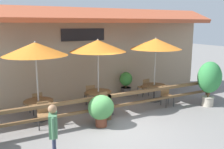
{
  "coord_description": "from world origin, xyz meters",
  "views": [
    {
      "loc": [
        -3.95,
        -6.72,
        3.48
      ],
      "look_at": [
        0.3,
        1.37,
        1.62
      ],
      "focal_mm": 40.0,
      "sensor_mm": 36.0,
      "label": 1
    }
  ],
  "objects_px": {
    "chair_near_wallside": "(36,102)",
    "chair_far_streetside": "(167,95)",
    "dining_table_far": "(154,88)",
    "chair_far_wallside": "(144,86)",
    "pedestrian": "(53,127)",
    "dining_table_near": "(39,104)",
    "chair_middle_streetside": "(105,102)",
    "chair_middle_wallside": "(90,93)",
    "patio_umbrella_middle": "(98,46)",
    "dining_table_middle": "(98,95)",
    "patio_umbrella_near": "(35,49)",
    "patio_umbrella_far": "(156,44)",
    "potted_plant_tall_tropical": "(101,109)",
    "potted_plant_broad_leaf": "(209,79)",
    "potted_plant_small_flowering": "(126,82)",
    "chair_near_streetside": "(44,113)"
  },
  "relations": [
    {
      "from": "chair_near_streetside",
      "to": "patio_umbrella_far",
      "type": "bearing_deg",
      "value": 14.81
    },
    {
      "from": "dining_table_far",
      "to": "chair_far_wallside",
      "type": "relative_size",
      "value": 1.22
    },
    {
      "from": "chair_far_streetside",
      "to": "dining_table_near",
      "type": "bearing_deg",
      "value": 174.89
    },
    {
      "from": "potted_plant_broad_leaf",
      "to": "dining_table_far",
      "type": "bearing_deg",
      "value": 133.72
    },
    {
      "from": "patio_umbrella_near",
      "to": "patio_umbrella_middle",
      "type": "bearing_deg",
      "value": 3.13
    },
    {
      "from": "chair_middle_streetside",
      "to": "dining_table_far",
      "type": "relative_size",
      "value": 0.82
    },
    {
      "from": "dining_table_middle",
      "to": "chair_middle_wallside",
      "type": "xyz_separation_m",
      "value": [
        -0.07,
        0.75,
        -0.1
      ]
    },
    {
      "from": "patio_umbrella_middle",
      "to": "potted_plant_tall_tropical",
      "type": "xyz_separation_m",
      "value": [
        -0.69,
        -1.71,
        -1.98
      ]
    },
    {
      "from": "chair_middle_streetside",
      "to": "dining_table_far",
      "type": "bearing_deg",
      "value": -1.91
    },
    {
      "from": "dining_table_far",
      "to": "chair_middle_wallside",
      "type": "bearing_deg",
      "value": 161.29
    },
    {
      "from": "chair_far_wallside",
      "to": "dining_table_near",
      "type": "bearing_deg",
      "value": 2.2
    },
    {
      "from": "pedestrian",
      "to": "chair_middle_wallside",
      "type": "bearing_deg",
      "value": 163.18
    },
    {
      "from": "patio_umbrella_middle",
      "to": "dining_table_middle",
      "type": "relative_size",
      "value": 2.73
    },
    {
      "from": "dining_table_middle",
      "to": "chair_middle_streetside",
      "type": "height_order",
      "value": "chair_middle_streetside"
    },
    {
      "from": "dining_table_near",
      "to": "chair_near_streetside",
      "type": "height_order",
      "value": "chair_near_streetside"
    },
    {
      "from": "patio_umbrella_near",
      "to": "chair_far_streetside",
      "type": "relative_size",
      "value": 3.33
    },
    {
      "from": "patio_umbrella_far",
      "to": "pedestrian",
      "type": "distance_m",
      "value": 6.53
    },
    {
      "from": "chair_near_streetside",
      "to": "potted_plant_broad_leaf",
      "type": "height_order",
      "value": "potted_plant_broad_leaf"
    },
    {
      "from": "patio_umbrella_middle",
      "to": "chair_near_wallside",
      "type": "bearing_deg",
      "value": 166.14
    },
    {
      "from": "dining_table_far",
      "to": "potted_plant_small_flowering",
      "type": "relative_size",
      "value": 0.91
    },
    {
      "from": "potted_plant_broad_leaf",
      "to": "pedestrian",
      "type": "bearing_deg",
      "value": -168.04
    },
    {
      "from": "chair_far_wallside",
      "to": "potted_plant_tall_tropical",
      "type": "height_order",
      "value": "potted_plant_tall_tropical"
    },
    {
      "from": "chair_near_streetside",
      "to": "dining_table_near",
      "type": "bearing_deg",
      "value": 98.45
    },
    {
      "from": "chair_near_wallside",
      "to": "chair_far_streetside",
      "type": "relative_size",
      "value": 1.0
    },
    {
      "from": "potted_plant_tall_tropical",
      "to": "patio_umbrella_middle",
      "type": "bearing_deg",
      "value": 68.15
    },
    {
      "from": "chair_middle_streetside",
      "to": "potted_plant_broad_leaf",
      "type": "distance_m",
      "value": 4.58
    },
    {
      "from": "patio_umbrella_middle",
      "to": "potted_plant_broad_leaf",
      "type": "xyz_separation_m",
      "value": [
        4.32,
        -1.87,
        -1.43
      ]
    },
    {
      "from": "patio_umbrella_far",
      "to": "potted_plant_broad_leaf",
      "type": "bearing_deg",
      "value": -46.28
    },
    {
      "from": "patio_umbrella_middle",
      "to": "patio_umbrella_near",
      "type": "bearing_deg",
      "value": -176.87
    },
    {
      "from": "dining_table_middle",
      "to": "potted_plant_small_flowering",
      "type": "bearing_deg",
      "value": 30.29
    },
    {
      "from": "chair_near_streetside",
      "to": "patio_umbrella_middle",
      "type": "height_order",
      "value": "patio_umbrella_middle"
    },
    {
      "from": "chair_middle_streetside",
      "to": "patio_umbrella_far",
      "type": "relative_size",
      "value": 0.3
    },
    {
      "from": "chair_middle_streetside",
      "to": "dining_table_near",
      "type": "bearing_deg",
      "value": 152.43
    },
    {
      "from": "chair_far_wallside",
      "to": "patio_umbrella_near",
      "type": "bearing_deg",
      "value": 2.2
    },
    {
      "from": "potted_plant_small_flowering",
      "to": "chair_far_wallside",
      "type": "bearing_deg",
      "value": -38.64
    },
    {
      "from": "chair_far_wallside",
      "to": "pedestrian",
      "type": "xyz_separation_m",
      "value": [
        -5.5,
        -4.0,
        0.53
      ]
    },
    {
      "from": "chair_near_streetside",
      "to": "dining_table_far",
      "type": "distance_m",
      "value": 5.21
    },
    {
      "from": "chair_far_streetside",
      "to": "potted_plant_tall_tropical",
      "type": "bearing_deg",
      "value": -164.12
    },
    {
      "from": "chair_middle_streetside",
      "to": "chair_middle_wallside",
      "type": "height_order",
      "value": "same"
    },
    {
      "from": "patio_umbrella_near",
      "to": "chair_far_wallside",
      "type": "xyz_separation_m",
      "value": [
        5.21,
        0.76,
        -2.13
      ]
    },
    {
      "from": "chair_middle_streetside",
      "to": "dining_table_middle",
      "type": "bearing_deg",
      "value": 71.85
    },
    {
      "from": "dining_table_near",
      "to": "chair_middle_wallside",
      "type": "height_order",
      "value": "chair_middle_wallside"
    },
    {
      "from": "dining_table_far",
      "to": "chair_far_wallside",
      "type": "bearing_deg",
      "value": 87.92
    },
    {
      "from": "patio_umbrella_near",
      "to": "patio_umbrella_far",
      "type": "distance_m",
      "value": 5.18
    },
    {
      "from": "patio_umbrella_middle",
      "to": "dining_table_middle",
      "type": "xyz_separation_m",
      "value": [
        -0.0,
        -0.0,
        -2.02
      ]
    },
    {
      "from": "patio_umbrella_middle",
      "to": "patio_umbrella_far",
      "type": "bearing_deg",
      "value": -4.09
    },
    {
      "from": "dining_table_near",
      "to": "potted_plant_tall_tropical",
      "type": "xyz_separation_m",
      "value": [
        1.77,
        -1.58,
        0.04
      ]
    },
    {
      "from": "patio_umbrella_near",
      "to": "pedestrian",
      "type": "bearing_deg",
      "value": -95.17
    },
    {
      "from": "chair_far_wallside",
      "to": "patio_umbrella_far",
      "type": "bearing_deg",
      "value": 81.78
    },
    {
      "from": "pedestrian",
      "to": "dining_table_near",
      "type": "bearing_deg",
      "value": -168.91
    }
  ]
}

